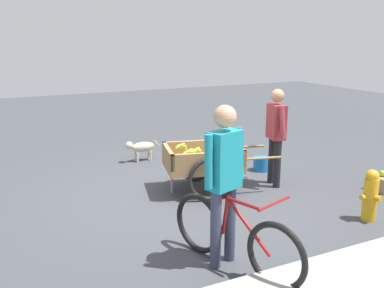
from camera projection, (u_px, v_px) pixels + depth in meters
name	position (u px, v px, depth m)	size (l,w,h in m)	color
ground_plane	(185.00, 194.00, 6.44)	(24.00, 24.00, 0.00)	#3D3F44
fruit_cart	(203.00, 163.00, 6.50)	(1.78, 1.14, 0.74)	#937047
vendor_person	(276.00, 129.00, 6.63)	(0.27, 0.57, 1.51)	black
bicycle	(234.00, 236.00, 4.31)	(0.66, 1.59, 0.85)	black
cyclist_person	(224.00, 171.00, 4.26)	(0.50, 0.30, 1.65)	#333851
dog	(141.00, 147.00, 8.06)	(0.67, 0.20, 0.40)	beige
fire_hydrant	(370.00, 195.00, 5.47)	(0.25, 0.25, 0.67)	gold
plastic_bucket	(261.00, 164.00, 7.54)	(0.28, 0.28, 0.24)	#1966B2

